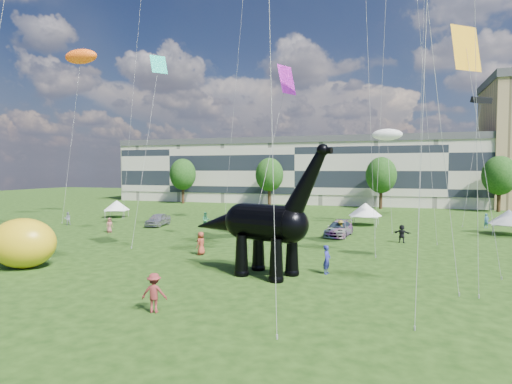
% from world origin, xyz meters
% --- Properties ---
extents(ground, '(220.00, 220.00, 0.00)m').
position_xyz_m(ground, '(0.00, 0.00, 0.00)').
color(ground, '#16330C').
rests_on(ground, ground).
extents(terrace_row, '(78.00, 11.00, 12.00)m').
position_xyz_m(terrace_row, '(-8.00, 62.00, 6.00)').
color(terrace_row, beige).
rests_on(terrace_row, ground).
extents(tree_far_left, '(5.20, 5.20, 9.44)m').
position_xyz_m(tree_far_left, '(-30.00, 53.00, 6.29)').
color(tree_far_left, '#382314').
rests_on(tree_far_left, ground).
extents(tree_mid_left, '(5.20, 5.20, 9.44)m').
position_xyz_m(tree_mid_left, '(-12.00, 53.00, 6.29)').
color(tree_mid_left, '#382314').
rests_on(tree_mid_left, ground).
extents(tree_mid_right, '(5.20, 5.20, 9.44)m').
position_xyz_m(tree_mid_right, '(8.00, 53.00, 6.29)').
color(tree_mid_right, '#382314').
rests_on(tree_mid_right, ground).
extents(tree_far_right, '(5.20, 5.20, 9.44)m').
position_xyz_m(tree_far_right, '(26.00, 53.00, 6.29)').
color(tree_far_right, '#382314').
rests_on(tree_far_right, ground).
extents(dinosaur_sculpture, '(10.40, 4.41, 8.54)m').
position_xyz_m(dinosaur_sculpture, '(2.39, 2.53, 3.22)').
color(dinosaur_sculpture, black).
rests_on(dinosaur_sculpture, ground).
extents(car_silver, '(2.32, 4.64, 1.52)m').
position_xyz_m(car_silver, '(-16.44, 21.18, 0.76)').
color(car_silver, silver).
rests_on(car_silver, ground).
extents(car_grey, '(4.40, 1.68, 1.43)m').
position_xyz_m(car_grey, '(-4.16, 20.27, 0.72)').
color(car_grey, gray).
rests_on(car_grey, ground).
extents(car_white, '(5.32, 4.09, 1.34)m').
position_xyz_m(car_white, '(-7.44, 29.01, 0.67)').
color(car_white, silver).
rests_on(car_white, ground).
extents(car_dark, '(2.65, 5.42, 1.52)m').
position_xyz_m(car_dark, '(5.11, 20.05, 0.76)').
color(car_dark, '#595960').
rests_on(car_dark, ground).
extents(gazebo_near, '(4.00, 4.00, 2.72)m').
position_xyz_m(gazebo_near, '(7.01, 29.63, 1.91)').
color(gazebo_near, white).
rests_on(gazebo_near, ground).
extents(gazebo_far, '(4.51, 4.51, 2.63)m').
position_xyz_m(gazebo_far, '(21.60, 26.42, 1.85)').
color(gazebo_far, silver).
rests_on(gazebo_far, ground).
extents(gazebo_left, '(4.55, 4.55, 2.43)m').
position_xyz_m(gazebo_left, '(-26.87, 27.49, 1.71)').
color(gazebo_left, white).
rests_on(gazebo_left, ground).
extents(inflatable_yellow, '(5.13, 4.38, 3.42)m').
position_xyz_m(inflatable_yellow, '(-13.58, -0.84, 1.71)').
color(inflatable_yellow, gold).
rests_on(inflatable_yellow, ground).
extents(visitors, '(48.67, 38.17, 1.89)m').
position_xyz_m(visitors, '(-1.48, 13.92, 0.88)').
color(visitors, '#348355').
rests_on(visitors, ground).
extents(kites, '(64.08, 43.68, 27.64)m').
position_xyz_m(kites, '(8.55, 20.62, 18.16)').
color(kites, '#F84E10').
rests_on(kites, ground).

